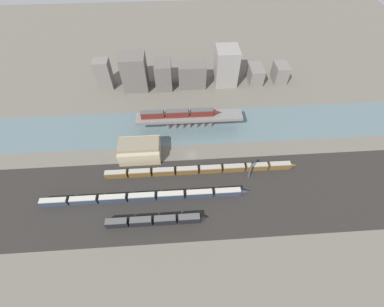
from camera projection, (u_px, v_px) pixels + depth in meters
The scene contains 17 objects.
ground_plane at pixel (192, 155), 132.62m from camera, with size 400.00×400.00×0.00m, color #666056.
railbed_yard at pixel (195, 196), 117.55m from camera, with size 280.00×42.00×0.01m, color #282623.
river_water at pixel (189, 127), 145.78m from camera, with size 320.00×27.87×0.01m, color slate.
bridge at pixel (189, 118), 140.88m from camera, with size 57.83×8.31×8.37m.
train_on_bridge at pixel (180, 113), 137.57m from camera, with size 43.19×3.16×3.95m.
train_yard_near at pixel (156, 221), 107.89m from camera, with size 42.92×2.94×4.12m.
train_yard_mid at pixel (145, 197), 115.28m from camera, with size 93.96×2.71×3.71m.
train_yard_far at pixel (201, 170), 124.63m from camera, with size 94.08×2.73×3.77m.
warehouse_building at pixel (140, 150), 129.06m from camera, with size 20.50×13.23×9.51m.
signal_tower at pixel (251, 170), 119.29m from camera, with size 1.00×0.87×12.54m.
city_block_far_left at pixel (104, 74), 161.92m from camera, with size 9.30×8.40×18.80m, color slate.
city_block_left at pixel (134, 72), 160.07m from camera, with size 15.08×13.31×22.41m, color #605B56.
city_block_center at pixel (163, 74), 162.97m from camera, with size 10.27×14.27×17.36m, color #605B56.
city_block_right at pixel (192, 75), 163.96m from camera, with size 17.26×10.38×15.61m, color #605B56.
city_block_far_right at pixel (226, 66), 163.27m from camera, with size 13.93×14.90×23.60m, color gray.
city_block_tall at pixel (255, 74), 169.32m from camera, with size 8.60×14.65×10.30m, color slate.
city_block_low at pixel (280, 73), 168.79m from camera, with size 8.34×12.10×11.82m, color slate.
Camera 1 is at (-5.27, -82.49, 103.71)m, focal length 24.00 mm.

